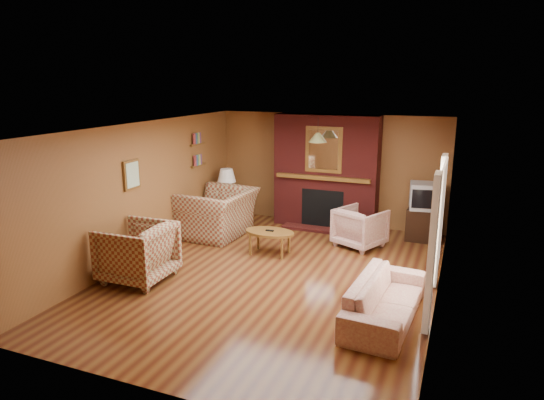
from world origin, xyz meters
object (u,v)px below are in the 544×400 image
at_px(plaid_armchair, 137,252).
at_px(crt_tv, 425,196).
at_px(floral_armchair, 360,227).
at_px(tv_stand, 423,224).
at_px(side_table, 227,210).
at_px(floral_sofa, 385,299).
at_px(plaid_loveseat, 218,213).
at_px(fireplace, 326,173).
at_px(coffee_table, 270,234).
at_px(table_lamp, 227,182).

height_order(plaid_armchair, crt_tv, crt_tv).
distance_m(floral_armchair, tv_stand, 1.37).
distance_m(side_table, crt_tv, 4.21).
bearing_deg(crt_tv, floral_sofa, -92.39).
xyz_separation_m(plaid_loveseat, crt_tv, (3.90, 1.25, 0.43)).
height_order(plaid_loveseat, floral_sofa, plaid_loveseat).
relative_size(fireplace, side_table, 4.51).
height_order(plaid_loveseat, crt_tv, crt_tv).
relative_size(floral_armchair, tv_stand, 1.29).
relative_size(fireplace, floral_armchair, 2.92).
relative_size(coffee_table, table_lamp, 1.35).
relative_size(fireplace, floral_sofa, 1.25).
height_order(plaid_loveseat, floral_armchair, plaid_loveseat).
relative_size(side_table, table_lamp, 0.79).
bearing_deg(floral_sofa, side_table, 54.96).
height_order(plaid_armchair, floral_sofa, plaid_armchair).
relative_size(fireplace, plaid_loveseat, 1.67).
bearing_deg(crt_tv, fireplace, 174.70).
bearing_deg(plaid_loveseat, side_table, -162.01).
height_order(fireplace, tv_stand, fireplace).
bearing_deg(table_lamp, plaid_loveseat, -74.49).
height_order(fireplace, plaid_loveseat, fireplace).
relative_size(fireplace, table_lamp, 3.55).
distance_m(floral_sofa, floral_armchair, 2.90).
distance_m(plaid_loveseat, tv_stand, 4.10).
bearing_deg(floral_armchair, side_table, 15.69).
relative_size(coffee_table, crt_tv, 1.46).
xyz_separation_m(floral_armchair, tv_stand, (1.07, 0.85, -0.06)).
xyz_separation_m(tv_stand, crt_tv, (0.00, -0.01, 0.57)).
bearing_deg(coffee_table, floral_sofa, -36.04).
xyz_separation_m(plaid_armchair, floral_sofa, (3.85, 0.15, -0.18)).
relative_size(coffee_table, side_table, 1.72).
distance_m(plaid_loveseat, side_table, 0.96).
xyz_separation_m(coffee_table, table_lamp, (-1.65, 1.54, 0.52)).
bearing_deg(fireplace, plaid_loveseat, -142.19).
height_order(coffee_table, crt_tv, crt_tv).
relative_size(plaid_armchair, table_lamp, 1.51).
distance_m(plaid_loveseat, coffee_table, 1.54).
bearing_deg(floral_armchair, fireplace, -21.66).
relative_size(fireplace, coffee_table, 2.63).
distance_m(plaid_armchair, floral_armchair, 4.12).
xyz_separation_m(plaid_armchair, crt_tv, (4.00, 3.75, 0.43)).
bearing_deg(crt_tv, plaid_armchair, -136.86).
height_order(floral_armchair, tv_stand, floral_armchair).
relative_size(plaid_loveseat, side_table, 2.70).
relative_size(floral_armchair, crt_tv, 1.31).
xyz_separation_m(floral_sofa, tv_stand, (0.15, 3.60, 0.04)).
bearing_deg(coffee_table, plaid_loveseat, 155.42).
relative_size(floral_armchair, side_table, 1.54).
bearing_deg(floral_sofa, plaid_armchair, 96.33).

